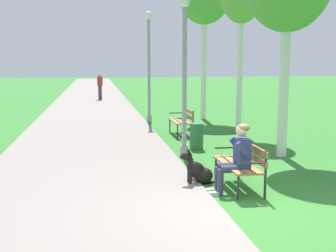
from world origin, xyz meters
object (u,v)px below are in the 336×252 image
Objects in this scene: lamp_post_near at (184,75)px; park_bench_mid at (183,119)px; pedestrian_distant at (100,86)px; dog_black at (198,171)px; park_bench_near at (242,161)px; person_seated_on_near_bench at (236,156)px; lamp_post_mid at (149,66)px; litter_bin at (197,136)px.

park_bench_mid is at bearing 79.13° from lamp_post_near.
lamp_post_near is 2.36× the size of pedestrian_distant.
dog_black is 0.50× the size of pedestrian_distant.
lamp_post_near is (-0.52, 2.74, 1.50)m from park_bench_near.
person_seated_on_near_bench reaches higher than park_bench_mid.
park_bench_mid is 5.69m from dog_black.
lamp_post_mid is 5.53m from litter_bin.
park_bench_near is 0.91× the size of pedestrian_distant.
litter_bin is at bearing 89.78° from park_bench_near.
lamp_post_near is at bearing 100.79° from park_bench_near.
dog_black is 2.95m from lamp_post_near.
lamp_post_near is 0.93× the size of lamp_post_mid.
person_seated_on_near_bench reaches higher than litter_bin.
park_bench_near is at bearing -83.13° from pedestrian_distant.
lamp_post_near reaches higher than litter_bin.
lamp_post_mid is 10.68m from pedestrian_distant.
lamp_post_mid is at bearing 89.25° from dog_black.
park_bench_near is at bearing -90.99° from park_bench_mid.
pedestrian_distant is (-2.34, 15.65, 0.49)m from litter_bin.
person_seated_on_near_bench is at bearing -87.43° from lamp_post_mid.
park_bench_near is at bearing -90.22° from litter_bin.
litter_bin is at bearing 77.33° from dog_black.
park_bench_mid is at bearing 81.59° from dog_black.
park_bench_mid reaches higher than dog_black.
lamp_post_mid reaches higher than dog_black.
person_seated_on_near_bench is 3.99m from litter_bin.
park_bench_mid is 1.80× the size of dog_black.
park_bench_near reaches higher than litter_bin.
lamp_post_near reaches higher than person_seated_on_near_bench.
park_bench_mid reaches higher than litter_bin.
pedestrian_distant is (-1.71, 10.46, -1.32)m from lamp_post_mid.
person_seated_on_near_bench is at bearing -84.04° from lamp_post_near.
lamp_post_near is at bearing 85.03° from dog_black.
lamp_post_mid reaches higher than person_seated_on_near_bench.
litter_bin is (0.74, 3.31, 0.09)m from dog_black.
person_seated_on_near_bench is 0.94m from dog_black.
lamp_post_mid is at bearing 90.88° from lamp_post_near.
park_bench_mid is 2.33m from litter_bin.
person_seated_on_near_bench is at bearing -51.87° from dog_black.
pedestrian_distant reaches higher than dog_black.
litter_bin is 15.83m from pedestrian_distant.
lamp_post_near is 5.56× the size of litter_bin.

